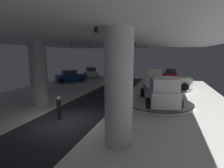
# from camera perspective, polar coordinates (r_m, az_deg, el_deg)

# --- Properties ---
(ground) EXTENTS (24.00, 44.00, 0.06)m
(ground) POSITION_cam_1_polar(r_m,az_deg,el_deg) (11.99, -15.50, -12.00)
(ground) COLOR silver
(ceiling_with_spotlights) EXTENTS (24.00, 44.00, 0.39)m
(ceiling_with_spotlights) POSITION_cam_1_polar(r_m,az_deg,el_deg) (11.24, -16.82, 15.49)
(ceiling_with_spotlights) COLOR silver
(column_left) EXTENTS (1.41, 1.41, 5.50)m
(column_left) POSITION_cam_1_polar(r_m,az_deg,el_deg) (15.97, -22.97, 3.22)
(column_left) COLOR #ADADB2
(column_left) RESTS_ON ground
(column_right) EXTENTS (1.33, 1.33, 5.50)m
(column_right) POSITION_cam_1_polar(r_m,az_deg,el_deg) (8.10, 2.21, -1.61)
(column_right) COLOR silver
(column_right) RESTS_ON ground
(display_platform_deep_right) EXTENTS (5.34, 5.34, 0.38)m
(display_platform_deep_right) POSITION_cam_1_polar(r_m,az_deg,el_deg) (29.61, 18.52, 1.16)
(display_platform_deep_right) COLOR #333338
(display_platform_deep_right) RESTS_ON ground
(display_car_deep_right) EXTENTS (2.44, 4.33, 1.71)m
(display_car_deep_right) POSITION_cam_1_polar(r_m,az_deg,el_deg) (29.46, 18.63, 2.95)
(display_car_deep_right) COLOR maroon
(display_car_deep_right) RESTS_ON display_platform_deep_right
(display_platform_far_left) EXTENTS (4.80, 4.80, 0.36)m
(display_platform_far_left) POSITION_cam_1_polar(r_m,az_deg,el_deg) (26.41, -13.43, 0.41)
(display_platform_far_left) COLOR silver
(display_platform_far_left) RESTS_ON ground
(display_car_far_left) EXTENTS (4.26, 4.23, 1.71)m
(display_car_far_left) POSITION_cam_1_polar(r_m,az_deg,el_deg) (26.28, -13.57, 2.40)
(display_car_far_left) COLOR navy
(display_car_far_left) RESTS_ON display_platform_far_left
(display_platform_deep_left) EXTENTS (4.53, 4.53, 0.35)m
(display_platform_deep_left) POSITION_cam_1_polar(r_m,az_deg,el_deg) (32.17, -6.92, 2.21)
(display_platform_deep_left) COLOR #B7B7BC
(display_platform_deep_left) RESTS_ON ground
(display_car_deep_left) EXTENTS (3.73, 4.52, 1.71)m
(display_car_deep_left) POSITION_cam_1_polar(r_m,az_deg,el_deg) (32.09, -6.96, 3.85)
(display_car_deep_left) COLOR silver
(display_car_deep_left) RESTS_ON display_platform_deep_left
(display_platform_mid_right) EXTENTS (5.68, 5.68, 0.29)m
(display_platform_mid_right) POSITION_cam_1_polar(r_m,az_deg,el_deg) (15.54, 15.01, -6.22)
(display_platform_mid_right) COLOR silver
(display_platform_mid_right) RESTS_ON ground
(pickup_truck_mid_right) EXTENTS (3.67, 5.65, 2.30)m
(pickup_truck_mid_right) POSITION_cam_1_polar(r_m,az_deg,el_deg) (14.99, 15.43, -2.64)
(pickup_truck_mid_right) COLOR silver
(pickup_truck_mid_right) RESTS_ON display_platform_mid_right
(display_platform_far_right) EXTENTS (5.68, 5.68, 0.27)m
(display_platform_far_right) POSITION_cam_1_polar(r_m,az_deg,el_deg) (22.61, 17.77, -1.45)
(display_platform_far_right) COLOR #B7B7BC
(display_platform_far_right) RESTS_ON ground
(pickup_truck_far_right) EXTENTS (5.34, 2.72, 2.30)m
(pickup_truck_far_right) POSITION_cam_1_polar(r_m,az_deg,el_deg) (22.43, 17.09, 1.23)
(pickup_truck_far_right) COLOR silver
(pickup_truck_far_right) RESTS_ON display_platform_far_right
(visitor_walking_near) EXTENTS (0.32, 0.32, 1.59)m
(visitor_walking_near) POSITION_cam_1_polar(r_m,az_deg,el_deg) (12.17, -17.03, -7.12)
(visitor_walking_near) COLOR black
(visitor_walking_near) RESTS_ON ground
(stanchion_a) EXTENTS (0.28, 0.28, 1.01)m
(stanchion_a) POSITION_cam_1_polar(r_m,az_deg,el_deg) (14.58, 1.78, -6.10)
(stanchion_a) COLOR #333338
(stanchion_a) RESTS_ON ground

